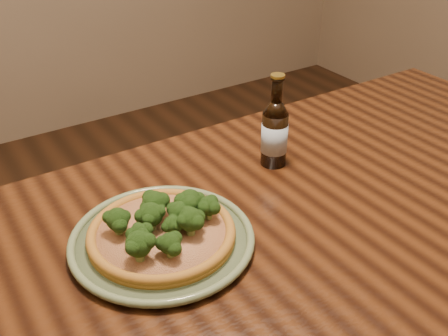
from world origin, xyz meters
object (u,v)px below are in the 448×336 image
table (309,271)px  pizza (162,230)px  beer_bottle (275,132)px  plate (162,239)px

table → pizza: (-0.24, 0.11, 0.12)m
table → beer_bottle: beer_bottle is taller
beer_bottle → plate: bearing=-174.8°
plate → pizza: pizza is taller
plate → pizza: 0.02m
plate → pizza: bearing=-62.1°
pizza → beer_bottle: beer_bottle is taller
table → plate: size_ratio=5.08×
plate → beer_bottle: bearing=19.3°
table → pizza: bearing=154.8°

